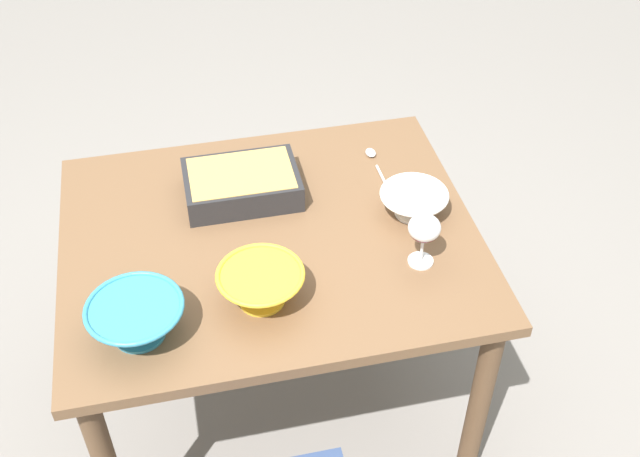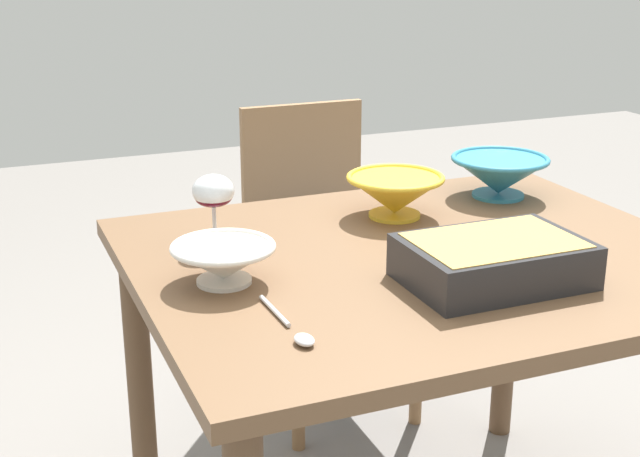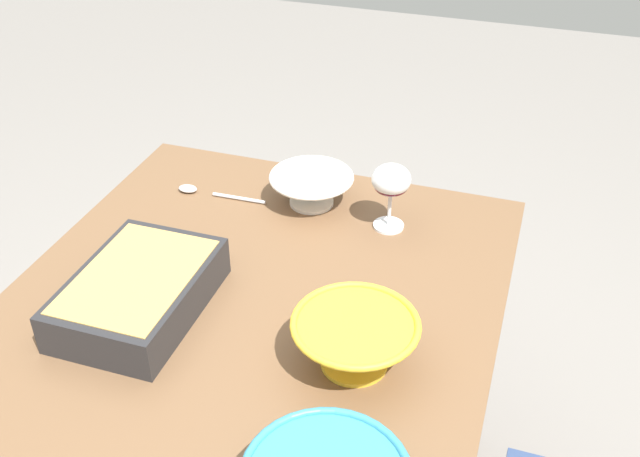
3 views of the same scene
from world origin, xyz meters
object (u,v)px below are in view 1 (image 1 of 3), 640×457
object	(u,v)px
dining_table	(271,260)
small_bowl	(137,319)
wine_glass	(424,230)
casserole_dish	(242,183)
serving_bowl	(414,202)
mixing_bowl	(261,285)
serving_spoon	(374,160)

from	to	relation	value
dining_table	small_bowl	size ratio (longest dim) A/B	4.82
wine_glass	small_bowl	xyz separation A→B (m)	(0.72, 0.09, -0.05)
casserole_dish	serving_bowl	size ratio (longest dim) A/B	1.68
casserole_dish	mixing_bowl	size ratio (longest dim) A/B	1.48
dining_table	mixing_bowl	size ratio (longest dim) A/B	5.15
mixing_bowl	small_bowl	size ratio (longest dim) A/B	0.94
casserole_dish	serving_spoon	size ratio (longest dim) A/B	1.49
small_bowl	casserole_dish	bearing A→B (deg)	-124.05
casserole_dish	serving_bowl	bearing A→B (deg)	158.05
wine_glass	serving_bowl	bearing A→B (deg)	-101.31
wine_glass	serving_spoon	bearing A→B (deg)	-89.59
serving_bowl	serving_spoon	distance (m)	0.26
dining_table	small_bowl	xyz separation A→B (m)	(0.36, 0.28, 0.15)
casserole_dish	mixing_bowl	bearing A→B (deg)	88.37
serving_bowl	wine_glass	bearing A→B (deg)	78.69
mixing_bowl	serving_bowl	distance (m)	0.52
casserole_dish	small_bowl	size ratio (longest dim) A/B	1.38
casserole_dish	mixing_bowl	xyz separation A→B (m)	(0.01, 0.41, 0.01)
small_bowl	serving_spoon	xyz separation A→B (m)	(-0.72, -0.53, -0.05)
dining_table	small_bowl	world-z (taller)	small_bowl
mixing_bowl	small_bowl	bearing A→B (deg)	8.76
mixing_bowl	serving_spoon	bearing A→B (deg)	-130.98
serving_bowl	mixing_bowl	bearing A→B (deg)	26.80
serving_bowl	small_bowl	bearing A→B (deg)	20.15
serving_bowl	dining_table	bearing A→B (deg)	-0.09
mixing_bowl	wine_glass	bearing A→B (deg)	-173.93
dining_table	serving_spoon	bearing A→B (deg)	-145.24
casserole_dish	serving_bowl	distance (m)	0.48
wine_glass	mixing_bowl	bearing A→B (deg)	6.07
casserole_dish	small_bowl	bearing A→B (deg)	55.95
dining_table	small_bowl	bearing A→B (deg)	37.95
casserole_dish	serving_spoon	distance (m)	0.42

